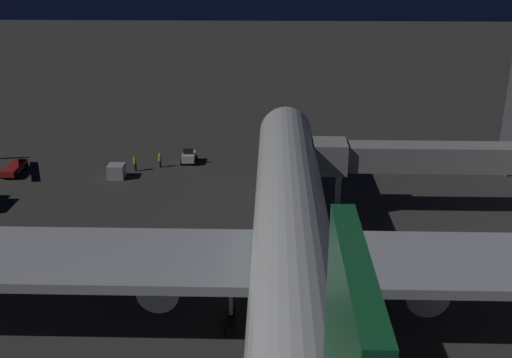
{
  "coord_description": "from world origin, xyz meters",
  "views": [
    {
      "loc": [
        1.49,
        43.99,
        25.56
      ],
      "look_at": [
        3.0,
        -11.24,
        3.5
      ],
      "focal_mm": 42.64,
      "sensor_mm": 36.0,
      "label": 1
    }
  ],
  "objects": [
    {
      "name": "traffic_cone_nose_starboard",
      "position": [
        2.2,
        -21.24,
        0.28
      ],
      "size": [
        0.36,
        0.36,
        0.55
      ],
      "primitive_type": "cone",
      "color": "orange",
      "rests_on": "ground_plane"
    },
    {
      "name": "belt_loader",
      "position": [
        31.28,
        -20.88,
        0.84
      ],
      "size": [
        1.96,
        7.36,
        3.25
      ],
      "color": "maroon",
      "rests_on": "ground_plane"
    },
    {
      "name": "baggage_container_near_belt",
      "position": [
        19.11,
        -19.93,
        0.8
      ],
      "size": [
        1.82,
        1.78,
        1.6
      ],
      "primitive_type": "cube",
      "color": "#B7BABF",
      "rests_on": "ground_plane"
    },
    {
      "name": "ground_crew_by_belt_loader",
      "position": [
        17.43,
        -22.13,
        1.04
      ],
      "size": [
        0.4,
        0.4,
        1.88
      ],
      "color": "black",
      "rests_on": "ground_plane"
    },
    {
      "name": "airliner_at_gate",
      "position": [
        0.0,
        9.5,
        5.73
      ],
      "size": [
        55.91,
        64.21,
        20.41
      ],
      "color": "silver",
      "rests_on": "ground_plane"
    },
    {
      "name": "ground_plane",
      "position": [
        0.0,
        0.0,
        0.0
      ],
      "size": [
        320.0,
        320.0,
        0.0
      ],
      "primitive_type": "plane",
      "color": "#383533"
    },
    {
      "name": "jet_bridge",
      "position": [
        -13.04,
        -11.4,
        5.84
      ],
      "size": [
        24.58,
        3.4,
        7.37
      ],
      "color": "#9E9E99",
      "rests_on": "ground_plane"
    },
    {
      "name": "ground_crew_marshaller_fwd",
      "position": [
        14.75,
        -23.49,
        0.99
      ],
      "size": [
        0.4,
        0.4,
        1.8
      ],
      "color": "black",
      "rests_on": "ground_plane"
    },
    {
      "name": "traffic_cone_nose_port",
      "position": [
        -2.2,
        -21.24,
        0.28
      ],
      "size": [
        0.36,
        0.36,
        0.55
      ],
      "primitive_type": "cone",
      "color": "orange",
      "rests_on": "ground_plane"
    },
    {
      "name": "baggage_tug_lead",
      "position": [
        11.52,
        -25.04,
        0.78
      ],
      "size": [
        1.86,
        2.33,
        1.95
      ],
      "color": "silver",
      "rests_on": "ground_plane"
    }
  ]
}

